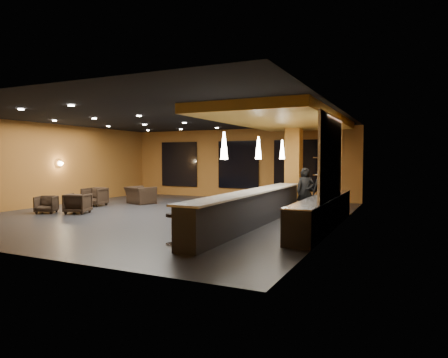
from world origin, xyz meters
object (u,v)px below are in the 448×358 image
at_px(prep_counter, 323,213).
at_px(pendant_2, 282,149).
at_px(pendant_0, 224,146).
at_px(staff_c, 325,190).
at_px(column, 294,165).
at_px(armchair_a, 46,205).
at_px(armchair_b, 78,203).
at_px(bar_stool_1, 191,219).
at_px(bar_stool_0, 173,225).
at_px(bar_stool_6, 268,199).
at_px(armchair_d, 140,195).
at_px(staff_b, 306,192).
at_px(bar_stool_4, 241,203).
at_px(bar_stool_5, 257,201).
at_px(bar_counter, 252,209).
at_px(armchair_c, 95,197).
at_px(bar_stool_2, 217,212).
at_px(bar_stool_3, 226,206).
at_px(staff_a, 306,192).
at_px(pendant_1, 258,148).

bearing_deg(prep_counter, pendant_2, 128.66).
relative_size(pendant_0, staff_c, 0.38).
distance_m(column, armchair_a, 9.60).
distance_m(armchair_b, bar_stool_1, 6.33).
xyz_separation_m(staff_c, bar_stool_0, (-2.32, -6.12, -0.45)).
bearing_deg(column, bar_stool_6, -120.18).
relative_size(armchair_d, bar_stool_0, 1.58).
bearing_deg(staff_b, bar_stool_4, -139.11).
height_order(pendant_2, armchair_a, pendant_2).
xyz_separation_m(pendant_2, armchair_a, (-7.88, -3.69, -2.03)).
xyz_separation_m(staff_c, bar_stool_5, (-2.29, -0.63, -0.44)).
bearing_deg(bar_counter, bar_stool_0, -102.54).
bearing_deg(bar_stool_0, prep_counter, 54.05).
height_order(pendant_2, armchair_d, pendant_2).
xyz_separation_m(armchair_c, bar_stool_0, (7.13, -5.03, 0.08)).
bearing_deg(staff_b, armchair_d, 172.80).
relative_size(bar_stool_1, bar_stool_2, 0.95).
bearing_deg(pendant_2, column, 90.00).
relative_size(prep_counter, bar_stool_3, 7.32).
bearing_deg(armchair_b, bar_stool_1, 143.37).
xyz_separation_m(bar_stool_4, bar_stool_5, (0.16, 1.05, -0.06)).
xyz_separation_m(staff_a, bar_stool_5, (-1.63, -0.55, -0.37)).
bearing_deg(staff_a, column, 99.11).
xyz_separation_m(pendant_0, pendant_2, (0.00, 5.00, 0.00)).
bearing_deg(bar_stool_2, staff_a, 66.92).
distance_m(pendant_1, staff_c, 3.19).
height_order(prep_counter, bar_stool_3, prep_counter).
bearing_deg(armchair_a, staff_a, -7.13).
height_order(bar_counter, pendant_0, pendant_0).
height_order(armchair_b, bar_stool_6, armchair_b).
distance_m(pendant_0, staff_c, 5.32).
height_order(staff_c, armchair_c, staff_c).
relative_size(bar_counter, pendant_2, 11.43).
xyz_separation_m(bar_stool_2, bar_stool_3, (-0.23, 1.10, 0.02)).
bearing_deg(bar_stool_3, armchair_b, -176.77).
relative_size(pendant_2, armchair_b, 0.86).
bearing_deg(armchair_c, bar_stool_1, -38.04).
relative_size(staff_b, bar_stool_2, 2.05).
height_order(armchair_d, bar_stool_5, armchair_d).
bearing_deg(prep_counter, pendant_0, -128.66).
bearing_deg(bar_stool_0, armchair_b, 153.55).
xyz_separation_m(armchair_b, bar_stool_3, (5.86, 0.33, 0.15)).
bearing_deg(bar_stool_0, bar_stool_4, 91.66).
distance_m(staff_b, armchair_a, 9.53).
bearing_deg(bar_stool_5, bar_stool_4, -98.75).
relative_size(armchair_b, bar_stool_6, 1.12).
xyz_separation_m(bar_stool_4, bar_stool_6, (0.16, 2.23, -0.07)).
bearing_deg(armchair_a, bar_stool_1, -41.45).
bearing_deg(staff_a, staff_b, 83.37).
distance_m(prep_counter, pendant_0, 3.73).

